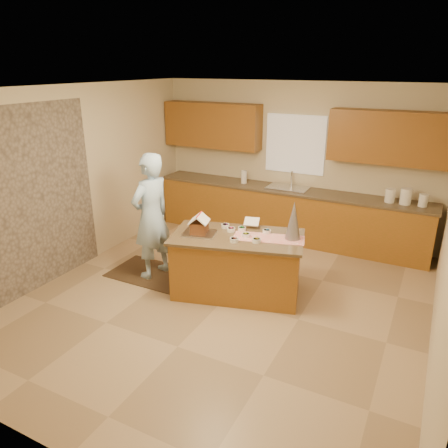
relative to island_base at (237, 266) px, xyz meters
The scene contains 27 objects.
floor 0.49m from the island_base, 103.91° to the right, with size 5.50×5.50×0.00m, color tan.
ceiling 2.31m from the island_base, 103.91° to the right, with size 5.50×5.50×0.00m, color silver.
wall_back 2.66m from the island_base, 91.50° to the left, with size 5.50×5.50×0.00m, color beige.
wall_front 3.16m from the island_base, 91.24° to the right, with size 5.50×5.50×0.00m, color beige.
wall_left 2.75m from the island_base, behind, with size 5.50×5.50×0.00m, color beige.
stone_accent 2.88m from the island_base, 157.34° to the right, with size 2.50×2.50×0.00m, color gray.
window_curtain 2.76m from the island_base, 91.51° to the left, with size 1.05×0.03×1.00m, color white.
back_counter_base 2.19m from the island_base, 91.70° to the left, with size 4.80×0.60×0.88m, color #9C5420.
back_counter_top 2.24m from the island_base, 91.70° to the left, with size 4.85×0.63×0.04m, color brown.
upper_cabinet_left 3.19m from the island_base, 124.99° to the left, with size 1.85×0.35×0.80m, color brown.
upper_cabinet_right 3.13m from the island_base, 57.24° to the left, with size 1.85×0.35×0.80m, color brown.
sink 2.24m from the island_base, 91.70° to the left, with size 0.70×0.45×0.12m, color silver.
faucet 2.46m from the island_base, 91.57° to the left, with size 0.03×0.03×0.28m, color silver.
island_base is the anchor object (origin of this frame).
island_top 0.42m from the island_base, ahead, with size 1.72×0.90×0.04m, color brown.
table_runner 0.60m from the island_base, 15.23° to the left, with size 0.92×0.33×0.01m, color #B4100C.
baking_tray 0.68m from the island_base, 159.58° to the right, with size 0.42×0.31×0.02m, color silver.
cookbook 0.64m from the island_base, 83.69° to the left, with size 0.20×0.02×0.16m, color white.
tinsel_tree 0.99m from the island_base, 18.90° to the left, with size 0.20×0.20×0.50m, color #B8BAC5.
rug 1.43m from the island_base, behind, with size 1.24×0.81×0.01m, color black.
boy 1.42m from the island_base, behind, with size 0.67×0.44×1.82m, color #A8CDEF.
canister_a 2.78m from the island_base, 53.72° to the left, with size 0.15×0.15×0.21m, color white.
canister_b 2.93m from the island_base, 50.05° to the left, with size 0.17×0.17×0.25m, color white.
canister_c 3.08m from the island_base, 46.40° to the left, with size 0.13×0.13×0.19m, color white.
paper_towel 2.45m from the island_base, 112.52° to the left, with size 0.11×0.11×0.23m, color white.
gingerbread_house 0.75m from the island_base, 159.58° to the right, with size 0.31×0.31×0.26m.
candy_bowls 0.47m from the island_base, 53.78° to the left, with size 0.70×0.57×0.05m.
Camera 1 is at (2.27, -4.45, 2.96)m, focal length 34.33 mm.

